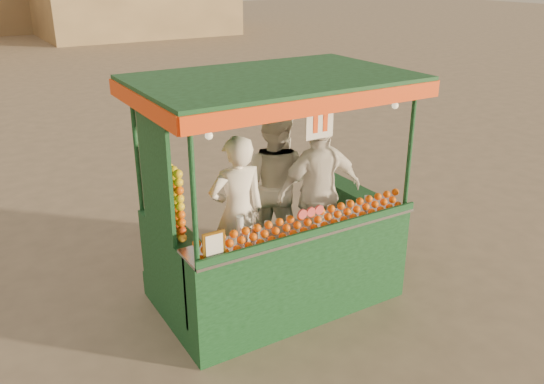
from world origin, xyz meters
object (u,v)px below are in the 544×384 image
vendor_right (319,192)px  vendor_middle (274,183)px  juice_cart (274,236)px  vendor_left (237,213)px

vendor_right → vendor_middle: bearing=-50.3°
juice_cart → vendor_middle: juice_cart is taller
juice_cart → vendor_right: juice_cart is taller
vendor_left → vendor_right: bearing=-176.4°
vendor_left → vendor_right: (0.97, -0.03, 0.03)m
vendor_left → vendor_middle: bearing=-142.8°
juice_cart → vendor_left: (-0.35, 0.11, 0.30)m
vendor_middle → vendor_left: bearing=82.3°
juice_cart → vendor_middle: bearing=58.1°
juice_cart → vendor_right: size_ratio=1.58×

